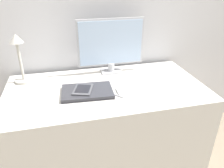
% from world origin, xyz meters
% --- Properties ---
extents(wall_back, '(3.60, 0.05, 2.40)m').
position_xyz_m(wall_back, '(0.00, 0.58, 1.20)').
color(wall_back, silver).
rests_on(wall_back, ground_plane).
extents(desk, '(1.37, 0.72, 0.71)m').
position_xyz_m(desk, '(0.00, 0.15, 0.36)').
color(desk, silver).
rests_on(desk, ground_plane).
extents(monitor, '(0.51, 0.11, 0.42)m').
position_xyz_m(monitor, '(0.09, 0.40, 0.94)').
color(monitor, '#B7B7BC').
rests_on(monitor, desk).
extents(keyboard, '(0.26, 0.12, 0.01)m').
position_xyz_m(keyboard, '(0.19, 0.05, 0.72)').
color(keyboard, silver).
rests_on(keyboard, desk).
extents(laptop, '(0.35, 0.24, 0.03)m').
position_xyz_m(laptop, '(-0.14, 0.10, 0.73)').
color(laptop, '#232328').
rests_on(laptop, desk).
extents(ereader, '(0.16, 0.19, 0.01)m').
position_xyz_m(ereader, '(-0.17, 0.10, 0.74)').
color(ereader, '#4C4C51').
rests_on(ereader, laptop).
extents(desk_lamp, '(0.13, 0.13, 0.35)m').
position_xyz_m(desk_lamp, '(-0.57, 0.38, 0.91)').
color(desk_lamp, '#BCB7AD').
rests_on(desk_lamp, desk).
extents(pen, '(0.10, 0.11, 0.01)m').
position_xyz_m(pen, '(0.03, 0.03, 0.72)').
color(pen, silver).
rests_on(pen, desk).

